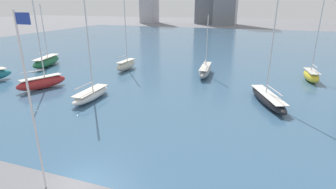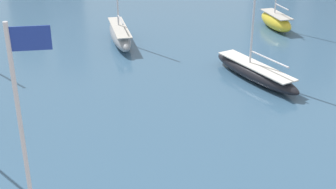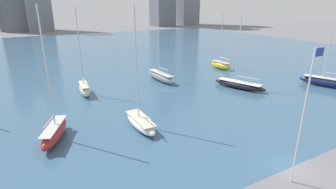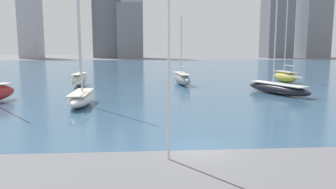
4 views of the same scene
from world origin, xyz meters
name	(u,v)px [view 1 (image 1 of 4)]	position (x,y,z in m)	size (l,w,h in m)	color
ground_plane	(81,181)	(0.00, 0.00, 0.00)	(500.00, 500.00, 0.00)	slate
harbor_water	(218,48)	(0.00, 70.00, 0.00)	(180.00, 140.00, 0.00)	#385B7A
flag_pole	(31,102)	(-1.95, -1.50, 6.93)	(1.24, 0.14, 12.86)	silver
sailboat_white	(91,94)	(-10.04, 16.01, 0.89)	(2.25, 8.02, 16.01)	white
sailboat_black	(268,98)	(14.10, 22.67, 0.83)	(5.92, 10.74, 14.21)	black
sailboat_green	(47,61)	(-31.91, 31.06, 1.14)	(4.63, 10.25, 13.19)	#236B3D
sailboat_red	(42,82)	(-20.68, 17.87, 1.16)	(4.78, 7.88, 16.07)	#B72828
sailboat_yellow	(311,75)	(21.59, 37.38, 1.08)	(2.76, 6.70, 14.24)	yellow
sailboat_gray	(205,70)	(2.84, 34.85, 1.02)	(2.66, 10.00, 11.25)	gray
sailboat_cream	(126,65)	(-13.69, 33.80, 1.18)	(2.19, 6.71, 15.55)	beige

